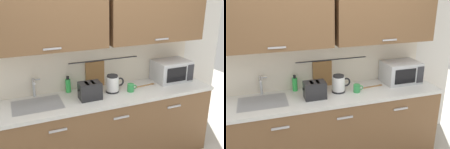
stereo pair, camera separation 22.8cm
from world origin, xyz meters
The scene contains 10 objects.
counter_unit centered at (-0.01, 0.30, 0.46)m, with size 2.53×0.64×0.90m.
back_wall_assembly centered at (0.00, 0.53, 1.52)m, with size 3.70×0.41×2.50m.
sink_faucet centered at (-0.83, 0.53, 1.04)m, with size 0.09×0.17×0.22m.
microwave centered at (0.91, 0.41, 1.04)m, with size 0.46×0.35×0.27m.
electric_kettle centered at (0.05, 0.34, 1.00)m, with size 0.23×0.16×0.21m.
dish_soap_bottle centered at (-0.44, 0.53, 0.99)m, with size 0.06×0.06×0.20m.
mug_near_sink centered at (-0.26, 0.50, 0.95)m, with size 0.12×0.08×0.09m.
toaster centered at (-0.26, 0.25, 1.00)m, with size 0.26×0.17×0.19m.
mug_by_kettle centered at (0.25, 0.26, 0.95)m, with size 0.12×0.08×0.09m.
wooden_spoon centered at (0.53, 0.36, 0.91)m, with size 0.28×0.05×0.01m.
Camera 2 is at (-0.83, -2.30, 2.07)m, focal length 40.60 mm.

